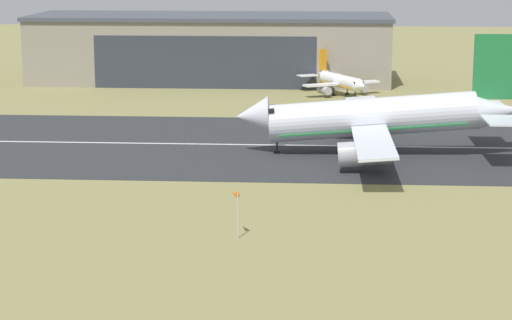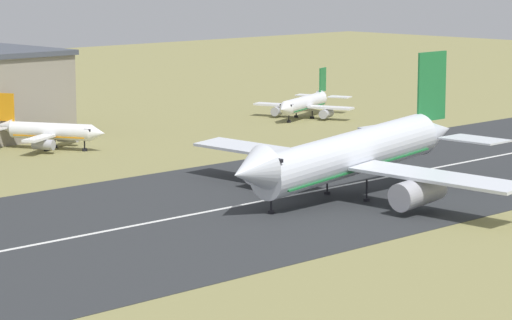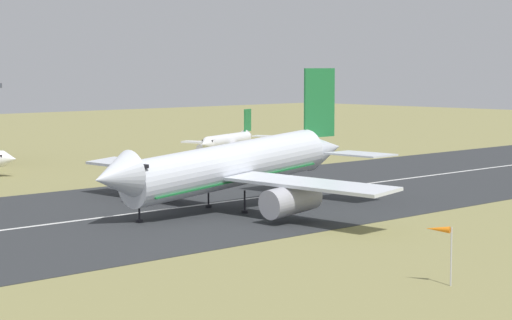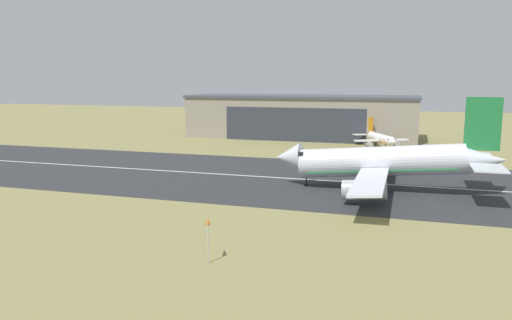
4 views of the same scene
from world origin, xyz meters
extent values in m
cube|color=#2B2D30|center=(0.00, 126.85, 0.03)|extent=(391.04, 52.24, 0.06)
cube|color=silver|center=(0.00, 126.85, 0.07)|extent=(351.94, 0.70, 0.01)
cylinder|color=silver|center=(21.50, 120.63, 5.86)|extent=(31.77, 6.11, 8.21)
cone|color=silver|center=(3.23, 120.43, 5.86)|extent=(5.68, 5.82, 6.15)
cone|color=silver|center=(40.63, 120.84, 6.90)|extent=(7.36, 5.26, 5.71)
cube|color=black|center=(6.08, 120.46, 7.02)|extent=(1.19, 4.91, 0.53)
cube|color=#1E7238|center=(21.50, 120.63, 4.28)|extent=(28.20, 5.78, 2.42)
cube|color=silver|center=(20.71, 135.55, 4.86)|extent=(5.49, 24.15, 0.81)
cylinder|color=#A8A8B2|center=(19.68, 133.61, 2.82)|extent=(7.79, 3.66, 4.15)
cube|color=silver|center=(21.03, 105.70, 4.86)|extent=(5.49, 24.15, 0.81)
cylinder|color=#A8A8B2|center=(19.97, 107.62, 2.82)|extent=(7.79, 3.66, 4.15)
cube|color=#1E7238|center=(39.59, 120.83, 13.64)|extent=(6.27, 0.35, 9.79)
cube|color=silver|center=(39.91, 128.12, 6.73)|extent=(5.58, 8.87, 0.24)
cube|color=silver|center=(40.07, 113.55, 6.73)|extent=(5.58, 8.87, 0.24)
cylinder|color=black|center=(7.02, 120.47, 1.49)|extent=(0.24, 0.24, 2.98)
cylinder|color=black|center=(7.02, 120.47, 0.22)|extent=(0.84, 0.84, 0.44)
cylinder|color=black|center=(21.33, 124.09, 1.49)|extent=(0.24, 0.24, 2.98)
cylinder|color=black|center=(21.33, 124.09, 0.22)|extent=(0.84, 0.84, 0.44)
cylinder|color=black|center=(21.41, 117.18, 1.49)|extent=(0.24, 0.24, 2.98)
cylinder|color=black|center=(21.41, 117.18, 0.22)|extent=(0.84, 0.84, 0.44)
cylinder|color=white|center=(17.79, 183.18, 3.11)|extent=(9.34, 13.95, 2.77)
cone|color=white|center=(21.84, 175.77, 3.11)|extent=(3.63, 3.52, 2.77)
cone|color=white|center=(13.53, 190.95, 3.61)|extent=(3.79, 4.12, 2.50)
cube|color=black|center=(21.18, 176.98, 3.67)|extent=(2.60, 2.10, 0.44)
cube|color=orange|center=(17.79, 183.18, 2.35)|extent=(8.53, 12.62, 0.20)
cube|color=white|center=(13.43, 180.47, 2.63)|extent=(7.72, 5.72, 0.40)
cylinder|color=#A8A8B2|center=(14.19, 180.33, 1.52)|extent=(3.24, 3.99, 1.72)
cube|color=white|center=(22.42, 185.39, 2.63)|extent=(7.72, 5.72, 0.40)
cylinder|color=#A8A8B2|center=(22.13, 184.67, 1.52)|extent=(3.24, 3.99, 1.72)
cube|color=orange|center=(13.77, 190.51, 6.86)|extent=(1.69, 2.78, 4.71)
cube|color=white|center=(16.66, 192.55, 3.53)|extent=(4.99, 4.35, 0.24)
cylinder|color=black|center=(20.66, 177.92, 0.86)|extent=(0.24, 0.24, 1.73)
cylinder|color=black|center=(20.66, 177.92, 0.22)|extent=(0.84, 0.84, 0.44)
cylinder|color=black|center=(16.22, 182.57, 0.86)|extent=(0.24, 0.24, 1.73)
cylinder|color=black|center=(16.22, 182.57, 0.22)|extent=(0.84, 0.84, 0.44)
cylinder|color=black|center=(19.14, 184.16, 0.86)|extent=(0.24, 0.24, 1.73)
cylinder|color=black|center=(19.14, 184.16, 0.22)|extent=(0.84, 0.84, 0.44)
cylinder|color=white|center=(77.87, 181.97, 2.97)|extent=(17.57, 9.00, 2.90)
cone|color=white|center=(68.38, 178.36, 2.97)|extent=(3.47, 3.64, 2.90)
cone|color=white|center=(87.77, 185.73, 3.49)|extent=(4.18, 3.68, 2.61)
cube|color=black|center=(69.72, 178.87, 3.55)|extent=(1.90, 2.70, 0.44)
cube|color=#1E7238|center=(77.87, 181.97, 2.17)|extent=(15.87, 8.24, 0.20)
cube|color=white|center=(75.43, 187.39, 2.46)|extent=(5.85, 9.39, 0.40)
cylinder|color=#A8A8B2|center=(75.16, 186.51, 1.31)|extent=(4.16, 3.02, 1.80)
cube|color=white|center=(79.65, 176.30, 2.46)|extent=(5.85, 9.39, 0.40)
cylinder|color=#A8A8B2|center=(78.86, 176.77, 1.31)|extent=(4.16, 3.02, 1.80)
cube|color=#1E7238|center=(87.28, 185.55, 6.88)|extent=(3.05, 1.38, 4.93)
cube|color=white|center=(86.35, 189.12, 3.40)|extent=(4.16, 5.13, 0.24)
cube|color=white|center=(88.96, 182.26, 3.40)|extent=(4.16, 5.13, 0.24)
cylinder|color=black|center=(70.72, 179.25, 0.76)|extent=(0.24, 0.24, 1.52)
cylinder|color=black|center=(70.72, 179.25, 0.22)|extent=(0.84, 0.84, 0.44)
cylinder|color=black|center=(77.39, 183.65, 0.76)|extent=(0.24, 0.24, 1.52)
cylinder|color=black|center=(77.39, 183.65, 0.22)|extent=(0.84, 0.84, 0.44)
cylinder|color=black|center=(78.63, 180.39, 0.76)|extent=(0.24, 0.24, 1.52)
cylinder|color=black|center=(78.63, 180.39, 0.22)|extent=(0.84, 0.84, 0.44)
camera|label=1|loc=(14.13, -30.23, 31.08)|focal=70.00mm
camera|label=2|loc=(-97.67, 15.95, 31.12)|focal=85.00mm
camera|label=3|loc=(-65.76, 25.40, 18.80)|focal=70.00mm
camera|label=4|loc=(27.63, 21.69, 21.77)|focal=35.00mm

